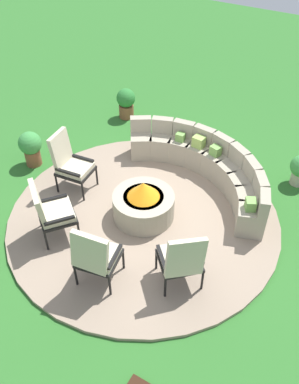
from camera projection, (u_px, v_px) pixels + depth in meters
name	position (u px, v px, depth m)	size (l,w,h in m)	color
ground_plane	(144.00, 218.00, 7.20)	(24.00, 24.00, 0.00)	#2D6B28
patio_circle	(144.00, 217.00, 7.18)	(4.66, 4.66, 0.06)	gray
fire_pit	(144.00, 203.00, 6.98)	(1.05, 1.05, 0.73)	#9E937F
curved_stone_bench	(206.00, 166.00, 7.69)	(3.22, 1.71, 0.80)	#9E937F
lounge_chair_front_left	(70.00, 162.00, 7.37)	(0.67, 0.59, 1.13)	black
lounge_chair_front_right	(50.00, 210.00, 6.47)	(0.82, 0.84, 1.07)	black
lounge_chair_back_left	(95.00, 255.00, 5.75)	(0.67, 0.65, 1.13)	black
lounge_chair_back_right	(182.00, 259.00, 5.73)	(0.80, 0.82, 1.07)	black
potted_plant_1	(31.00, 147.00, 8.11)	(0.45, 0.45, 0.73)	brown
potted_plant_3	(126.00, 102.00, 9.50)	(0.43, 0.43, 0.71)	brown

